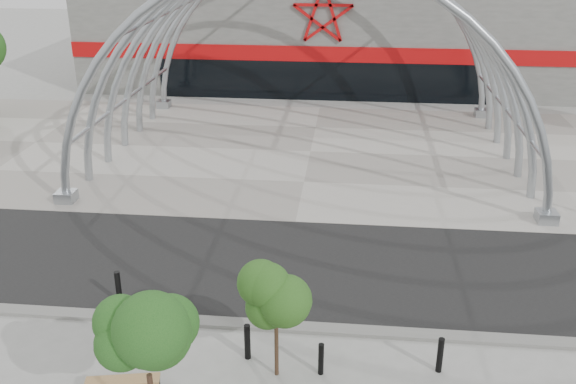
% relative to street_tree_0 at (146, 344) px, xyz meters
% --- Properties ---
extents(ground, '(140.00, 140.00, 0.00)m').
position_rel_street_tree_0_xyz_m(ground, '(2.12, 5.16, -2.86)').
color(ground, gray).
rests_on(ground, ground).
extents(road, '(140.00, 7.00, 0.02)m').
position_rel_street_tree_0_xyz_m(road, '(2.12, 8.66, -2.85)').
color(road, black).
rests_on(road, ground).
extents(forecourt, '(60.00, 17.00, 0.04)m').
position_rel_street_tree_0_xyz_m(forecourt, '(2.12, 20.66, -2.84)').
color(forecourt, gray).
rests_on(forecourt, ground).
extents(kerb, '(60.00, 0.50, 0.12)m').
position_rel_street_tree_0_xyz_m(kerb, '(2.12, 4.91, -2.80)').
color(kerb, slate).
rests_on(kerb, ground).
extents(arena_building, '(34.00, 15.24, 8.00)m').
position_rel_street_tree_0_xyz_m(arena_building, '(2.12, 38.62, 1.13)').
color(arena_building, slate).
rests_on(arena_building, ground).
extents(vault_canopy, '(20.80, 15.80, 20.36)m').
position_rel_street_tree_0_xyz_m(vault_canopy, '(2.12, 20.66, -2.84)').
color(vault_canopy, '#9CA2A7').
rests_on(vault_canopy, ground).
extents(street_tree_0, '(1.75, 1.75, 3.98)m').
position_rel_street_tree_0_xyz_m(street_tree_0, '(0.00, 0.00, 0.00)').
color(street_tree_0, '#341F18').
rests_on(street_tree_0, ground).
extents(street_tree_1, '(1.37, 1.37, 3.23)m').
position_rel_street_tree_0_xyz_m(street_tree_1, '(2.47, 2.81, -0.54)').
color(street_tree_1, '#312114').
rests_on(street_tree_1, ground).
extents(bollard_0, '(0.18, 0.18, 1.11)m').
position_rel_street_tree_0_xyz_m(bollard_0, '(-2.90, 5.77, -2.30)').
color(bollard_0, black).
rests_on(bollard_0, ground).
extents(bollard_1, '(0.16, 0.16, 0.99)m').
position_rel_street_tree_0_xyz_m(bollard_1, '(-1.49, 3.45, -2.37)').
color(bollard_1, black).
rests_on(bollard_1, ground).
extents(bollard_2, '(0.17, 0.17, 1.08)m').
position_rel_street_tree_0_xyz_m(bollard_2, '(1.58, 3.42, -2.32)').
color(bollard_2, black).
rests_on(bollard_2, ground).
extents(bollard_3, '(0.15, 0.15, 0.95)m').
position_rel_street_tree_0_xyz_m(bollard_3, '(3.64, 2.96, -2.39)').
color(bollard_3, black).
rests_on(bollard_3, ground).
extents(bollard_4, '(0.17, 0.17, 1.04)m').
position_rel_street_tree_0_xyz_m(bollard_4, '(6.79, 3.39, -2.34)').
color(bollard_4, black).
rests_on(bollard_4, ground).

